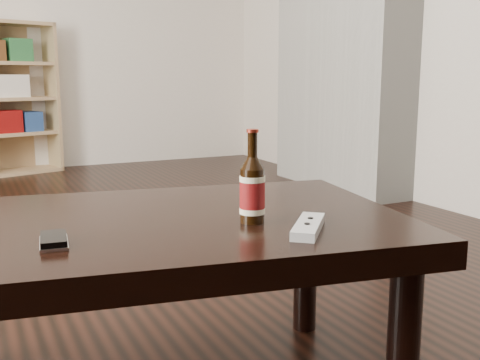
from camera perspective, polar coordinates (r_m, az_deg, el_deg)
name	(u,v)px	position (r m, az deg, el deg)	size (l,w,h in m)	color
bookshelf	(11,96)	(4.89, -22.21, 7.94)	(0.70, 0.47, 1.20)	tan
coffee_table	(141,245)	(1.31, -9.99, -6.48)	(1.30, 0.90, 0.45)	black
beer_bottle	(252,190)	(1.23, 1.26, -1.03)	(0.06, 0.06, 0.21)	black
phone	(54,241)	(1.14, -18.40, -5.85)	(0.06, 0.11, 0.02)	silver
remote	(308,226)	(1.18, 6.96, -4.71)	(0.15, 0.16, 0.02)	#B9B9BB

